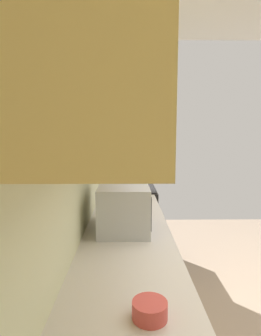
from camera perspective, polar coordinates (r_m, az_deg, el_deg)
The scene contains 5 objects.
wall_back at distance 1.79m, azimuth -12.32°, elevation 0.55°, with size 4.11×0.12×2.81m, color beige.
upper_cabinets at distance 1.43m, azimuth -6.16°, elevation 19.75°, with size 2.27×0.35×0.71m.
oven_range at distance 3.55m, azimuth -0.28°, elevation -11.30°, with size 0.66×0.67×1.09m.
microwave at distance 2.02m, azimuth -1.32°, elevation -7.92°, with size 0.52×0.36×0.33m.
bowl at distance 1.17m, azimuth 4.00°, elevation -27.03°, with size 0.14×0.14×0.07m.
Camera 1 is at (-1.74, 1.14, 1.61)m, focal length 29.54 mm.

